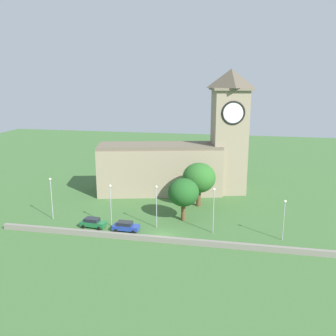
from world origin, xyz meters
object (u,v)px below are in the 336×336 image
Objects in this scene: car_blue at (126,226)px; streetlamp_east_end at (284,213)px; church at (184,156)px; tree_by_tower at (199,178)px; tree_churchyard at (183,193)px; streetlamp_east_mid at (214,204)px; streetlamp_west_end at (51,192)px; streetlamp_central at (156,200)px; streetlamp_west_mid at (111,199)px; car_green at (93,223)px.

streetlamp_east_end reaches higher than car_blue.
church is 5.08× the size of streetlamp_east_end.
church reaches higher than tree_by_tower.
tree_churchyard is at bearing -80.87° from church.
streetlamp_east_mid is at bearing -72.88° from tree_by_tower.
tree_by_tower is at bearing 55.19° from car_blue.
streetlamp_central is at bearing -0.67° from streetlamp_west_end.
streetlamp_west_mid is at bearing 179.53° from streetlamp_east_end.
streetlamp_east_mid is 13.70m from tree_by_tower.
streetlamp_east_end is at bearing -0.47° from streetlamp_west_mid.
car_green is at bearing -178.11° from streetlamp_east_end.
streetlamp_west_mid is (11.74, -1.01, -0.17)m from streetlamp_west_end.
streetlamp_west_end reaches higher than streetlamp_east_end.
tree_by_tower reaches higher than streetlamp_east_end.
church is at bearing 67.96° from streetlamp_west_mid.
streetlamp_central is at bearing 177.22° from streetlamp_east_end.
tree_by_tower is (5.77, 12.74, 0.88)m from streetlamp_central.
car_green is 21.22m from streetlamp_east_mid.
car_blue is (6.10, -0.41, -0.01)m from car_green.
streetlamp_west_mid is 1.11× the size of streetlamp_east_end.
streetlamp_west_end is 28.42m from tree_by_tower.
streetlamp_east_end is (25.82, 1.46, 3.70)m from car_blue.
car_blue is at bearing -152.76° from streetlamp_central.
church is at bearing 76.19° from car_blue.
streetlamp_west_end reaches higher than car_green.
streetlamp_west_end is 40.76m from streetlamp_east_end.
car_green is at bearing -156.12° from streetlamp_west_mid.
streetlamp_west_end is 1.16× the size of streetlamp_east_end.
tree_churchyard is at bearing 140.48° from streetlamp_east_mid.
streetlamp_west_mid is 8.03m from streetlamp_central.
streetlamp_east_end is (11.21, -0.69, -0.61)m from streetlamp_east_mid.
streetlamp_central is 21.03m from streetlamp_east_end.
tree_churchyard is at bearing 162.09° from streetlamp_east_end.
church is 30.24m from streetlamp_west_end.
car_blue is at bearing -3.81° from car_green.
tree_churchyard is at bearing 10.19° from streetlamp_west_end.
car_green is at bearing -175.19° from streetlamp_east_mid.
streetlamp_central is at bearing 27.24° from car_blue.
car_blue is 0.50× the size of tree_by_tower.
streetlamp_west_mid reaches higher than streetlamp_east_end.
streetlamp_west_mid is at bearing -4.92° from streetlamp_west_end.
streetlamp_central reaches higher than streetlamp_east_end.
church is 26.17m from car_blue.
car_blue is 0.59× the size of streetlamp_central.
tree_by_tower is at bearing 26.13° from streetlamp_west_end.
tree_churchyard is 0.88× the size of tree_by_tower.
streetlamp_west_mid is 17.80m from streetlamp_east_mid.
church is at bearing 130.94° from streetlamp_east_end.
streetlamp_east_mid is (14.61, 2.15, 4.31)m from car_blue.
church reaches higher than streetlamp_west_mid.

